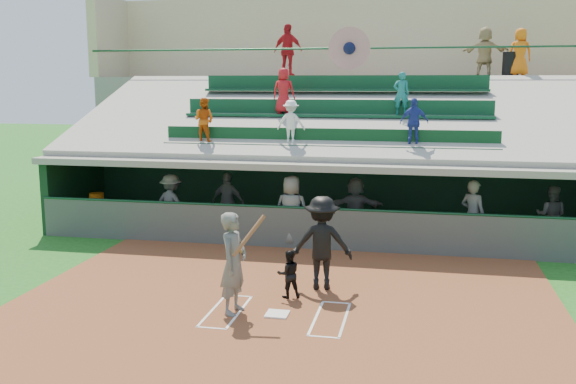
% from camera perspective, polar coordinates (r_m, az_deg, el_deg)
% --- Properties ---
extents(ground, '(100.00, 100.00, 0.00)m').
position_cam_1_polar(ground, '(12.51, -0.96, -10.94)').
color(ground, '#1B5919').
rests_on(ground, ground).
extents(dirt_slab, '(11.00, 9.00, 0.02)m').
position_cam_1_polar(dirt_slab, '(12.97, -0.47, -10.13)').
color(dirt_slab, brown).
rests_on(dirt_slab, ground).
extents(home_plate, '(0.43, 0.43, 0.03)m').
position_cam_1_polar(home_plate, '(12.50, -0.96, -10.79)').
color(home_plate, white).
rests_on(home_plate, dirt_slab).
extents(batters_box_chalk, '(2.65, 1.85, 0.01)m').
position_cam_1_polar(batters_box_chalk, '(12.50, -0.96, -10.84)').
color(batters_box_chalk, white).
rests_on(batters_box_chalk, dirt_slab).
extents(dugout_floor, '(16.00, 3.50, 0.04)m').
position_cam_1_polar(dugout_floor, '(18.87, 3.49, -3.74)').
color(dugout_floor, gray).
rests_on(dugout_floor, ground).
extents(concourse_slab, '(20.00, 3.00, 4.60)m').
position_cam_1_polar(concourse_slab, '(25.14, 5.73, 4.89)').
color(concourse_slab, gray).
rests_on(concourse_slab, ground).
extents(grandstand, '(20.40, 10.40, 7.80)m').
position_cam_1_polar(grandstand, '(22.19, 4.92, 4.15)').
color(grandstand, '#494D49').
rests_on(grandstand, ground).
extents(batter_at_plate, '(0.92, 0.81, 1.97)m').
position_cam_1_polar(batter_at_plate, '(12.36, -4.85, -6.29)').
color(batter_at_plate, '#545651').
rests_on(batter_at_plate, dirt_slab).
extents(catcher, '(0.60, 0.54, 1.00)m').
position_cam_1_polar(catcher, '(13.31, 0.05, -7.29)').
color(catcher, black).
rests_on(catcher, dirt_slab).
extents(home_umpire, '(1.39, 0.91, 2.01)m').
position_cam_1_polar(home_umpire, '(13.77, 3.03, -4.52)').
color(home_umpire, black).
rests_on(home_umpire, dirt_slab).
extents(dugout_bench, '(13.66, 5.88, 0.44)m').
position_cam_1_polar(dugout_bench, '(20.10, 3.42, -2.20)').
color(dugout_bench, olive).
rests_on(dugout_bench, dugout_floor).
extents(white_table, '(0.85, 0.72, 0.63)m').
position_cam_1_polar(white_table, '(20.32, -16.74, -2.19)').
color(white_table, white).
rests_on(white_table, dugout_floor).
extents(water_cooler, '(0.43, 0.43, 0.43)m').
position_cam_1_polar(water_cooler, '(20.24, -16.65, -0.69)').
color(water_cooler, '#C75E0B').
rests_on(water_cooler, white_table).
extents(dugout_player_a, '(1.27, 0.96, 1.74)m').
position_cam_1_polar(dugout_player_a, '(19.03, -10.32, -1.03)').
color(dugout_player_a, '#5C5E59').
rests_on(dugout_player_a, dugout_floor).
extents(dugout_player_b, '(1.10, 0.64, 1.76)m').
position_cam_1_polar(dugout_player_b, '(18.98, -5.35, -0.90)').
color(dugout_player_b, '#51534F').
rests_on(dugout_player_b, dugout_floor).
extents(dugout_player_c, '(0.96, 0.66, 1.90)m').
position_cam_1_polar(dugout_player_c, '(17.33, 0.31, -1.65)').
color(dugout_player_c, '#575A55').
rests_on(dugout_player_c, dugout_floor).
extents(dugout_player_d, '(1.67, 0.74, 1.73)m').
position_cam_1_polar(dugout_player_d, '(18.28, 6.01, -1.37)').
color(dugout_player_d, '#545752').
rests_on(dugout_player_d, dugout_floor).
extents(dugout_player_e, '(0.82, 0.76, 1.87)m').
position_cam_1_polar(dugout_player_e, '(17.49, 16.09, -1.99)').
color(dugout_player_e, '#575A55').
rests_on(dugout_player_e, dugout_floor).
extents(dugout_player_f, '(0.94, 0.82, 1.63)m').
position_cam_1_polar(dugout_player_f, '(18.77, 22.34, -1.93)').
color(dugout_player_f, '#555752').
rests_on(dugout_player_f, dugout_floor).
extents(trash_bin, '(0.57, 0.57, 0.85)m').
position_cam_1_polar(trash_bin, '(24.28, 19.18, 10.67)').
color(trash_bin, black).
rests_on(trash_bin, concourse_slab).
extents(concourse_staff_a, '(1.24, 0.75, 1.98)m').
position_cam_1_polar(concourse_staff_a, '(24.77, 0.01, 12.47)').
color(concourse_staff_a, '#B5141B').
rests_on(concourse_staff_a, concourse_slab).
extents(concourse_staff_b, '(0.87, 0.62, 1.65)m').
position_cam_1_polar(concourse_staff_b, '(24.15, 19.92, 11.59)').
color(concourse_staff_b, orange).
rests_on(concourse_staff_b, concourse_slab).
extents(concourse_staff_c, '(1.71, 0.85, 1.77)m').
position_cam_1_polar(concourse_staff_c, '(24.67, 17.09, 11.82)').
color(concourse_staff_c, tan).
rests_on(concourse_staff_c, concourse_slab).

